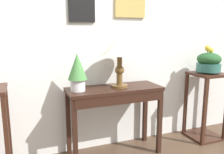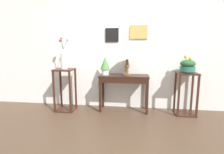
{
  "view_description": "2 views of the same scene",
  "coord_description": "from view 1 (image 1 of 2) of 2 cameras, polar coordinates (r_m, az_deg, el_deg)",
  "views": [
    {
      "loc": [
        -0.92,
        -1.11,
        1.37
      ],
      "look_at": [
        0.01,
        1.27,
        0.86
      ],
      "focal_mm": 37.87,
      "sensor_mm": 36.0,
      "label": 1
    },
    {
      "loc": [
        0.23,
        -2.45,
        1.35
      ],
      "look_at": [
        -0.25,
        1.16,
        0.73
      ],
      "focal_mm": 28.35,
      "sensor_mm": 36.0,
      "label": 2
    }
  ],
  "objects": [
    {
      "name": "potted_plant_on_console",
      "position": [
        2.37,
        -8.36,
        1.59
      ],
      "size": [
        0.19,
        0.19,
        0.38
      ],
      "color": "silver",
      "rests_on": "console_table"
    },
    {
      "name": "planter_bowl_wide_right",
      "position": [
        3.14,
        22.32,
        3.35
      ],
      "size": [
        0.29,
        0.29,
        0.34
      ],
      "color": "#2D665B",
      "rests_on": "pedestal_stand_right"
    },
    {
      "name": "pedestal_stand_right",
      "position": [
        3.25,
        21.59,
        -6.48
      ],
      "size": [
        0.39,
        0.39,
        0.85
      ],
      "color": "#381E14",
      "rests_on": "ground"
    },
    {
      "name": "table_lamp",
      "position": [
        2.48,
        1.85,
        6.8
      ],
      "size": [
        0.38,
        0.38,
        0.53
      ],
      "color": "brown",
      "rests_on": "console_table"
    },
    {
      "name": "back_wall_with_art",
      "position": [
        2.72,
        -1.7,
        11.83
      ],
      "size": [
        9.0,
        0.13,
        2.8
      ],
      "color": "silver",
      "rests_on": "ground"
    },
    {
      "name": "console_table",
      "position": [
        2.54,
        0.75,
        -5.41
      ],
      "size": [
        1.02,
        0.39,
        0.77
      ],
      "color": "black",
      "rests_on": "ground"
    }
  ]
}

